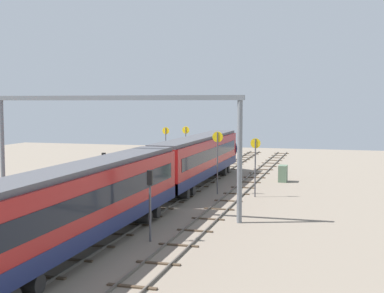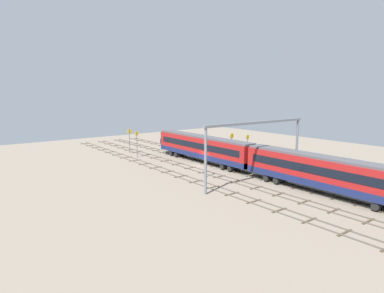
# 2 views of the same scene
# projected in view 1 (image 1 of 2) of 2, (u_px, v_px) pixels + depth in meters

# --- Properties ---
(ground_plane) EXTENTS (94.97, 94.97, 0.00)m
(ground_plane) POSITION_uv_depth(u_px,v_px,m) (170.00, 188.00, 51.35)
(ground_plane) COLOR gray
(track_near_foreground) EXTENTS (78.97, 2.40, 0.16)m
(track_near_foreground) POSITION_uv_depth(u_px,v_px,m) (240.00, 190.00, 49.48)
(track_near_foreground) COLOR #59544C
(track_near_foreground) RESTS_ON ground
(track_with_train) EXTENTS (78.97, 2.40, 0.16)m
(track_with_train) POSITION_uv_depth(u_px,v_px,m) (193.00, 188.00, 50.73)
(track_with_train) COLOR #59544C
(track_with_train) RESTS_ON ground
(track_middle) EXTENTS (78.97, 2.40, 0.16)m
(track_middle) POSITION_uv_depth(u_px,v_px,m) (148.00, 186.00, 51.97)
(track_middle) COLOR #59544C
(track_middle) RESTS_ON ground
(track_second_far) EXTENTS (78.97, 2.40, 0.16)m
(track_second_far) POSITION_uv_depth(u_px,v_px,m) (105.00, 184.00, 53.21)
(track_second_far) COLOR #59544C
(track_second_far) RESTS_ON ground
(train) EXTENTS (50.40, 3.24, 4.80)m
(train) POSITION_uv_depth(u_px,v_px,m) (161.00, 174.00, 41.51)
(train) COLOR maroon
(train) RESTS_ON ground
(overhead_gantry) EXTENTS (0.40, 19.52, 8.86)m
(overhead_gantry) POSITION_uv_depth(u_px,v_px,m) (113.00, 125.00, 38.36)
(overhead_gantry) COLOR slate
(overhead_gantry) RESTS_ON ground
(speed_sign_near_foreground) EXTENTS (0.14, 0.88, 5.22)m
(speed_sign_near_foreground) POSITION_uv_depth(u_px,v_px,m) (255.00, 159.00, 46.06)
(speed_sign_near_foreground) COLOR #4C4C51
(speed_sign_near_foreground) RESTS_ON ground
(speed_sign_mid_trackside) EXTENTS (0.14, 0.89, 5.26)m
(speed_sign_mid_trackside) POSITION_uv_depth(u_px,v_px,m) (166.00, 142.00, 65.70)
(speed_sign_mid_trackside) COLOR #4C4C51
(speed_sign_mid_trackside) RESTS_ON ground
(speed_sign_far_trackside) EXTENTS (0.14, 0.97, 5.72)m
(speed_sign_far_trackside) POSITION_uv_depth(u_px,v_px,m) (218.00, 154.00, 47.45)
(speed_sign_far_trackside) COLOR #4C4C51
(speed_sign_far_trackside) RESTS_ON ground
(speed_sign_distant_end) EXTENTS (0.14, 0.99, 5.14)m
(speed_sign_distant_end) POSITION_uv_depth(u_px,v_px,m) (186.00, 139.00, 70.54)
(speed_sign_distant_end) COLOR #4C4C51
(speed_sign_distant_end) RESTS_ON ground
(signal_light_trackside_approach) EXTENTS (0.31, 0.32, 4.33)m
(signal_light_trackside_approach) POSITION_uv_depth(u_px,v_px,m) (150.00, 195.00, 31.26)
(signal_light_trackside_approach) COLOR #4C4C51
(signal_light_trackside_approach) RESTS_ON ground
(signal_light_trackside_departure) EXTENTS (0.31, 0.32, 3.94)m
(signal_light_trackside_departure) POSITION_uv_depth(u_px,v_px,m) (104.00, 168.00, 46.16)
(signal_light_trackside_departure) COLOR #4C4C51
(signal_light_trackside_departure) RESTS_ON ground
(relay_cabinet) EXTENTS (1.43, 0.87, 1.75)m
(relay_cabinet) POSITION_uv_depth(u_px,v_px,m) (283.00, 174.00, 55.11)
(relay_cabinet) COLOR #597259
(relay_cabinet) RESTS_ON ground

